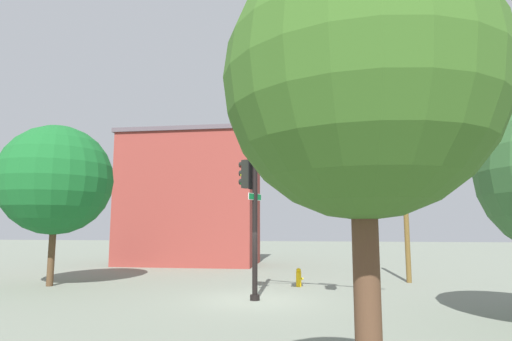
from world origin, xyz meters
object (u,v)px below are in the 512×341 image
signal_pole_assembly (299,169)px  fire_hydrant (299,277)px  tree_mid (360,85)px  tree_far (56,180)px  utility_pole (405,203)px  brick_building (190,198)px

signal_pole_assembly → fire_hydrant: bearing=93.1°
signal_pole_assembly → tree_mid: bearing=-84.0°
tree_far → utility_pole: bearing=12.0°
signal_pole_assembly → brick_building: (-8.46, 14.32, -0.04)m
tree_mid → brick_building: size_ratio=0.60×
tree_mid → signal_pole_assembly: bearing=96.0°
fire_hydrant → utility_pole: bearing=21.9°
utility_pole → tree_far: size_ratio=0.99×
brick_building → tree_mid: bearing=-68.9°
signal_pole_assembly → tree_mid: 10.42m
utility_pole → fire_hydrant: utility_pole is taller
utility_pole → fire_hydrant: 6.67m
brick_building → utility_pole: bearing=-29.9°
signal_pole_assembly → tree_far: size_ratio=0.89×
tree_far → brick_building: 11.74m
tree_far → fire_hydrant: bearing=7.0°
signal_pole_assembly → fire_hydrant: 6.25m
signal_pole_assembly → tree_far: 11.99m
tree_mid → fire_hydrant: bearing=95.1°
fire_hydrant → tree_far: (-11.37, -1.41, 4.50)m
signal_pole_assembly → brick_building: size_ratio=0.67×
fire_hydrant → brick_building: 13.59m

